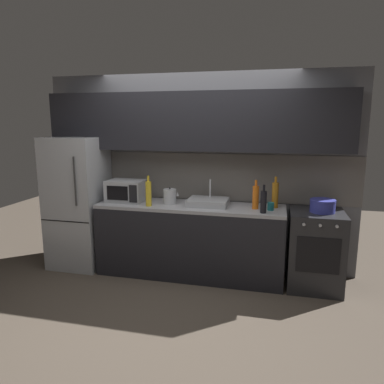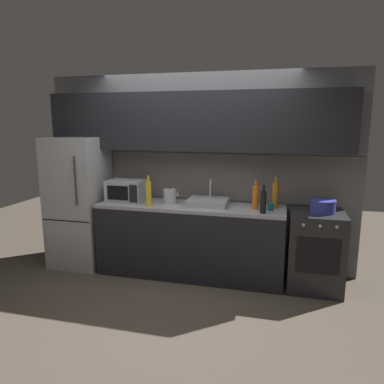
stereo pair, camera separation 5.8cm
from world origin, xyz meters
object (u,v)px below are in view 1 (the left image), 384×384
object	(u,v)px
oven_range	(315,250)
cooking_pot	(323,206)
kettle	(170,196)
wine_bottle_yellow	(149,193)
microwave	(126,191)
wine_bottle_amber	(275,195)
refrigerator	(78,202)
wine_bottle_dark	(263,201)
wine_bottle_orange	(256,197)
mug_teal	(271,206)

from	to	relation	value
oven_range	cooking_pot	distance (m)	0.52
kettle	wine_bottle_yellow	distance (m)	0.28
microwave	wine_bottle_amber	size ratio (longest dim) A/B	1.25
oven_range	refrigerator	bearing A→B (deg)	179.98
kettle	cooking_pot	xyz separation A→B (m)	(1.78, 0.00, -0.02)
wine_bottle_amber	cooking_pot	xyz separation A→B (m)	(0.52, -0.10, -0.08)
oven_range	wine_bottle_dark	distance (m)	0.85
refrigerator	wine_bottle_orange	bearing A→B (deg)	-0.38
oven_range	microwave	distance (m)	2.40
wine_bottle_amber	wine_bottle_yellow	world-z (taller)	same
cooking_pot	wine_bottle_dark	bearing A→B (deg)	-163.35
wine_bottle_orange	mug_teal	xyz separation A→B (m)	(0.18, -0.03, -0.09)
microwave	wine_bottle_amber	xyz separation A→B (m)	(1.85, 0.08, 0.02)
microwave	wine_bottle_amber	bearing A→B (deg)	2.54
wine_bottle_orange	wine_bottle_yellow	distance (m)	1.27
kettle	wine_bottle_amber	bearing A→B (deg)	4.70
wine_bottle_dark	cooking_pot	distance (m)	0.67
kettle	cooking_pot	distance (m)	1.78
oven_range	wine_bottle_amber	world-z (taller)	wine_bottle_amber
microwave	kettle	world-z (taller)	microwave
kettle	mug_teal	size ratio (longest dim) A/B	2.30
oven_range	microwave	world-z (taller)	microwave
microwave	wine_bottle_yellow	distance (m)	0.42
oven_range	mug_teal	bearing A→B (deg)	-175.00
oven_range	cooking_pot	size ratio (longest dim) A/B	3.21
refrigerator	cooking_pot	world-z (taller)	refrigerator
microwave	cooking_pot	bearing A→B (deg)	-0.44
wine_bottle_dark	cooking_pot	world-z (taller)	wine_bottle_dark
wine_bottle_dark	wine_bottle_yellow	distance (m)	1.36
refrigerator	microwave	size ratio (longest dim) A/B	3.71
wine_bottle_dark	mug_teal	bearing A→B (deg)	61.78
microwave	wine_bottle_amber	distance (m)	1.85
wine_bottle_amber	oven_range	bearing A→B (deg)	-12.08
wine_bottle_orange	cooking_pot	world-z (taller)	wine_bottle_orange
wine_bottle_orange	wine_bottle_yellow	size ratio (longest dim) A/B	0.92
kettle	wine_bottle_dark	world-z (taller)	wine_bottle_dark
wine_bottle_yellow	mug_teal	distance (m)	1.44
oven_range	wine_bottle_orange	size ratio (longest dim) A/B	2.66
refrigerator	wine_bottle_yellow	size ratio (longest dim) A/B	4.63
oven_range	wine_bottle_dark	size ratio (longest dim) A/B	2.83
microwave	wine_bottle_yellow	xyz separation A→B (m)	(0.37, -0.19, 0.02)
wine_bottle_dark	mug_teal	world-z (taller)	wine_bottle_dark
refrigerator	wine_bottle_dark	bearing A→B (deg)	-4.57
wine_bottle_orange	mug_teal	world-z (taller)	wine_bottle_orange
microwave	wine_bottle_dark	size ratio (longest dim) A/B	1.45
mug_teal	cooking_pot	world-z (taller)	cooking_pot
refrigerator	cooking_pot	bearing A→B (deg)	0.00
oven_range	mug_teal	xyz separation A→B (m)	(-0.52, -0.05, 0.50)
microwave	cooking_pot	xyz separation A→B (m)	(2.37, -0.02, -0.06)
wine_bottle_yellow	wine_bottle_dark	bearing A→B (deg)	-0.95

